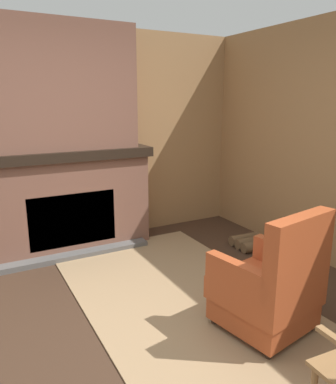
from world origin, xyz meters
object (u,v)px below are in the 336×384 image
armchair (270,289)px  oil_lamp_vase (41,142)px  firewood_stack (250,242)px  storage_case (116,141)px

armchair → oil_lamp_vase: (-2.42, -1.16, 0.93)m
armchair → firewood_stack: 1.74m
armchair → storage_case: size_ratio=3.58×
armchair → firewood_stack: bearing=-46.2°
oil_lamp_vase → storage_case: (0.00, 0.88, -0.04)m
firewood_stack → storage_case: 2.05m
oil_lamp_vase → storage_case: bearing=90.0°
armchair → storage_case: 2.60m
oil_lamp_vase → firewood_stack: bearing=64.5°
firewood_stack → storage_case: storage_case is taller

